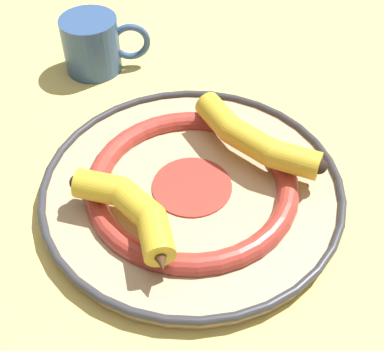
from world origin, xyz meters
The scene contains 5 objects.
ground_plane centered at (0.00, 0.00, 0.00)m, with size 2.80×2.80×0.00m, color #E5CC6B.
decorative_bowl centered at (-0.01, 0.01, 0.01)m, with size 0.36×0.36×0.03m.
banana_a centered at (0.04, -0.06, 0.05)m, with size 0.15×0.15×0.03m.
banana_b centered at (-0.07, 0.08, 0.05)m, with size 0.14×0.12×0.03m.
coffee_mug centered at (0.26, 0.14, 0.04)m, with size 0.08×0.13×0.08m.
Camera 1 is at (-0.43, 0.03, 0.49)m, focal length 50.00 mm.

